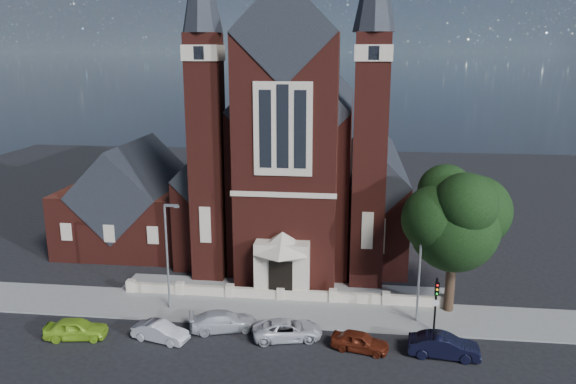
% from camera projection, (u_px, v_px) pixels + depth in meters
% --- Properties ---
extents(ground, '(120.00, 120.00, 0.00)m').
position_uv_depth(ground, '(293.00, 260.00, 51.42)').
color(ground, black).
rests_on(ground, ground).
extents(pavement_strip, '(60.00, 5.00, 0.12)m').
position_uv_depth(pavement_strip, '(277.00, 311.00, 41.30)').
color(pavement_strip, slate).
rests_on(pavement_strip, ground).
extents(forecourt_paving, '(26.00, 3.00, 0.14)m').
position_uv_depth(forecourt_paving, '(284.00, 289.00, 45.15)').
color(forecourt_paving, slate).
rests_on(forecourt_paving, ground).
extents(forecourt_wall, '(24.00, 0.40, 0.90)m').
position_uv_depth(forecourt_wall, '(281.00, 300.00, 43.23)').
color(forecourt_wall, '#BAAB94').
rests_on(forecourt_wall, ground).
extents(church, '(20.01, 34.90, 29.20)m').
position_uv_depth(church, '(301.00, 157.00, 57.09)').
color(church, '#501B15').
rests_on(church, ground).
extents(parish_hall, '(12.00, 12.20, 10.24)m').
position_uv_depth(parish_hall, '(135.00, 204.00, 55.14)').
color(parish_hall, '#501B15').
rests_on(parish_hall, ground).
extents(street_tree, '(6.40, 6.60, 10.70)m').
position_uv_depth(street_tree, '(457.00, 222.00, 39.36)').
color(street_tree, black).
rests_on(street_tree, ground).
extents(street_lamp_left, '(1.16, 0.22, 8.09)m').
position_uv_depth(street_lamp_left, '(168.00, 251.00, 40.60)').
color(street_lamp_left, gray).
rests_on(street_lamp_left, ground).
extents(street_lamp_right, '(1.16, 0.22, 8.09)m').
position_uv_depth(street_lamp_right, '(421.00, 261.00, 38.57)').
color(street_lamp_right, gray).
rests_on(street_lamp_right, ground).
extents(traffic_signal, '(0.28, 0.42, 4.00)m').
position_uv_depth(traffic_signal, '(436.00, 298.00, 37.43)').
color(traffic_signal, black).
rests_on(traffic_signal, ground).
extents(car_lime_van, '(4.29, 2.24, 1.40)m').
position_uv_depth(car_lime_van, '(76.00, 329.00, 37.28)').
color(car_lime_van, '#8FC327').
rests_on(car_lime_van, ground).
extents(car_silver_a, '(4.01, 2.19, 1.25)m').
position_uv_depth(car_silver_a, '(160.00, 332.00, 37.00)').
color(car_silver_a, '#AEB0B6').
rests_on(car_silver_a, ground).
extents(car_silver_b, '(4.95, 3.10, 1.34)m').
position_uv_depth(car_silver_b, '(223.00, 321.00, 38.39)').
color(car_silver_b, '#B8BBC0').
rests_on(car_silver_b, ground).
extents(car_white_suv, '(5.00, 3.11, 1.29)m').
position_uv_depth(car_white_suv, '(287.00, 330.00, 37.25)').
color(car_white_suv, silver).
rests_on(car_white_suv, ground).
extents(car_dark_red, '(3.93, 2.26, 1.26)m').
position_uv_depth(car_dark_red, '(360.00, 341.00, 35.78)').
color(car_dark_red, '#632110').
rests_on(car_dark_red, ground).
extents(car_navy, '(4.54, 1.95, 1.45)m').
position_uv_depth(car_navy, '(444.00, 346.00, 35.02)').
color(car_navy, black).
rests_on(car_navy, ground).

